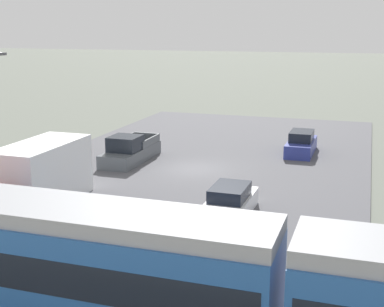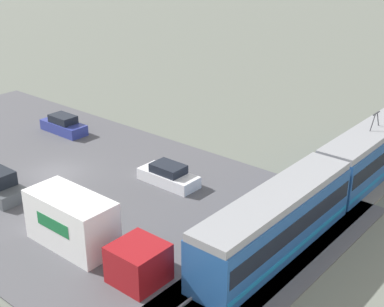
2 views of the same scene
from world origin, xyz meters
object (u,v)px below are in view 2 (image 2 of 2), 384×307
object	(u,v)px
sedan_car_0	(168,176)
light_rail_tram	(330,183)
box_truck	(87,230)
sedan_car_1	(64,125)

from	to	relation	value
sedan_car_0	light_rail_tram	bearing A→B (deg)	-68.16
box_truck	sedan_car_1	world-z (taller)	box_truck
sedan_car_1	light_rail_tram	bearing A→B (deg)	-84.08
light_rail_tram	box_truck	world-z (taller)	light_rail_tram
box_truck	light_rail_tram	bearing A→B (deg)	149.77
light_rail_tram	sedan_car_1	xyz separation A→B (m)	(2.46, -23.75, -1.07)
light_rail_tram	sedan_car_1	bearing A→B (deg)	-84.08
box_truck	sedan_car_0	distance (m)	9.51
sedan_car_0	sedan_car_1	world-z (taller)	sedan_car_1
sedan_car_0	sedan_car_1	size ratio (longest dim) A/B	0.99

